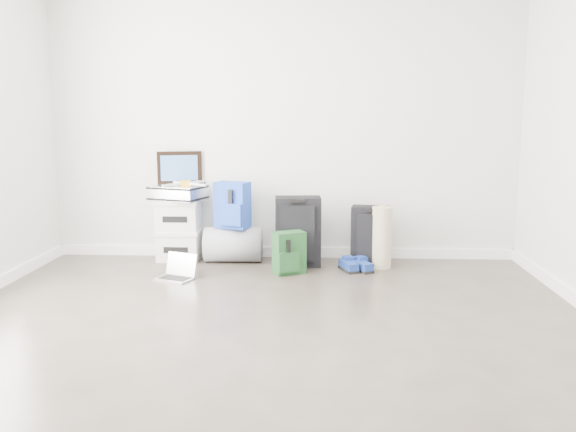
# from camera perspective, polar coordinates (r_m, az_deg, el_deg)

# --- Properties ---
(ground) EXTENTS (5.00, 5.00, 0.00)m
(ground) POSITION_cam_1_polar(r_m,az_deg,el_deg) (3.69, -2.74, -12.74)
(ground) COLOR #332C25
(ground) RESTS_ON ground
(room_envelope) EXTENTS (4.52, 5.02, 2.71)m
(room_envelope) POSITION_cam_1_polar(r_m,az_deg,el_deg) (3.45, -2.94, 14.94)
(room_envelope) COLOR silver
(room_envelope) RESTS_ON ground
(boxes_stack) EXTENTS (0.41, 0.34, 0.59)m
(boxes_stack) POSITION_cam_1_polar(r_m,az_deg,el_deg) (5.98, -10.16, -1.25)
(boxes_stack) COLOR silver
(boxes_stack) RESTS_ON ground
(briefcase) EXTENTS (0.56, 0.48, 0.14)m
(briefcase) POSITION_cam_1_polar(r_m,az_deg,el_deg) (5.93, -10.26, 2.18)
(briefcase) COLOR #B2B2B7
(briefcase) RESTS_ON boxes_stack
(painting) EXTENTS (0.42, 0.13, 0.32)m
(painting) POSITION_cam_1_polar(r_m,az_deg,el_deg) (6.00, -10.11, 4.45)
(painting) COLOR black
(painting) RESTS_ON briefcase
(drone) EXTENTS (0.46, 0.46, 0.05)m
(drone) POSITION_cam_1_polar(r_m,az_deg,el_deg) (5.88, -9.57, 3.05)
(drone) COLOR gold
(drone) RESTS_ON briefcase
(duffel_bag) EXTENTS (0.55, 0.34, 0.34)m
(duffel_bag) POSITION_cam_1_polar(r_m,az_deg,el_deg) (5.86, -5.14, -2.66)
(duffel_bag) COLOR gray
(duffel_bag) RESTS_ON ground
(blue_backpack) EXTENTS (0.35, 0.31, 0.43)m
(blue_backpack) POSITION_cam_1_polar(r_m,az_deg,el_deg) (5.76, -5.24, 0.95)
(blue_backpack) COLOR #182EA1
(blue_backpack) RESTS_ON duffel_bag
(large_suitcase) EXTENTS (0.43, 0.30, 0.65)m
(large_suitcase) POSITION_cam_1_polar(r_m,az_deg,el_deg) (5.65, 0.92, -1.47)
(large_suitcase) COLOR black
(large_suitcase) RESTS_ON ground
(green_backpack) EXTENTS (0.31, 0.29, 0.37)m
(green_backpack) POSITION_cam_1_polar(r_m,az_deg,el_deg) (5.39, 0.10, -3.54)
(green_backpack) COLOR #133417
(green_backpack) RESTS_ON ground
(carry_on) EXTENTS (0.38, 0.28, 0.55)m
(carry_on) POSITION_cam_1_polar(r_m,az_deg,el_deg) (5.73, 7.74, -1.86)
(carry_on) COLOR black
(carry_on) RESTS_ON ground
(shoes) EXTENTS (0.32, 0.28, 0.09)m
(shoes) POSITION_cam_1_polar(r_m,az_deg,el_deg) (5.54, 6.29, -4.70)
(shoes) COLOR black
(shoes) RESTS_ON ground
(rolled_rug) EXTENTS (0.19, 0.19, 0.57)m
(rolled_rug) POSITION_cam_1_polar(r_m,az_deg,el_deg) (5.65, 8.76, -2.00)
(rolled_rug) COLOR tan
(rolled_rug) RESTS_ON ground
(laptop) EXTENTS (0.36, 0.31, 0.21)m
(laptop) POSITION_cam_1_polar(r_m,az_deg,el_deg) (5.34, -10.29, -5.24)
(laptop) COLOR silver
(laptop) RESTS_ON ground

